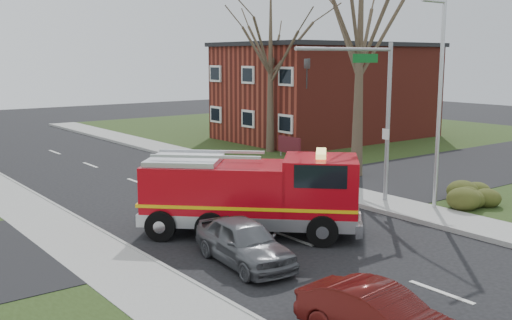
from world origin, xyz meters
TOP-DOWN VIEW (x-y plane):
  - ground at (0.00, 0.00)m, footprint 120.00×120.00m
  - sidewalk_right at (6.20, 0.00)m, footprint 2.40×80.00m
  - sidewalk_left at (-6.20, 0.00)m, footprint 2.40×80.00m
  - brick_building at (19.00, 18.00)m, footprint 15.40×10.40m
  - health_center_sign at (10.50, 12.50)m, footprint 0.12×2.00m
  - hedge_corner at (9.00, -1.00)m, footprint 2.80×2.00m
  - bare_tree_near at (9.50, 6.00)m, footprint 6.00×6.00m
  - bare_tree_far at (11.00, 15.00)m, footprint 5.25×5.25m
  - traffic_signal_mast at (5.21, 1.50)m, footprint 5.29×0.18m
  - streetlight_pole at (7.14, -0.50)m, footprint 1.48×0.16m
  - fire_engine at (-0.69, 1.39)m, footprint 7.15×7.03m
  - parked_car_maroon at (-2.84, -1.00)m, footprint 2.09×4.24m
  - parked_car_gray at (-3.56, -6.94)m, footprint 1.75×3.98m

SIDE VIEW (x-z plane):
  - ground at x=0.00m, z-range 0.00..0.00m
  - sidewalk_right at x=6.20m, z-range 0.00..0.15m
  - sidewalk_left at x=-6.20m, z-range 0.00..0.15m
  - hedge_corner at x=9.00m, z-range 0.13..1.03m
  - parked_car_gray at x=-3.56m, z-range 0.00..1.27m
  - parked_car_maroon at x=-2.84m, z-range 0.00..1.39m
  - health_center_sign at x=10.50m, z-range 0.18..1.58m
  - fire_engine at x=-0.69m, z-range -0.14..2.88m
  - brick_building at x=19.00m, z-range 0.03..7.28m
  - streetlight_pole at x=7.14m, z-range 0.35..8.75m
  - traffic_signal_mast at x=5.21m, z-range 1.31..8.11m
  - bare_tree_far at x=11.00m, z-range 1.24..11.74m
  - bare_tree_near at x=9.50m, z-range 1.41..13.41m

